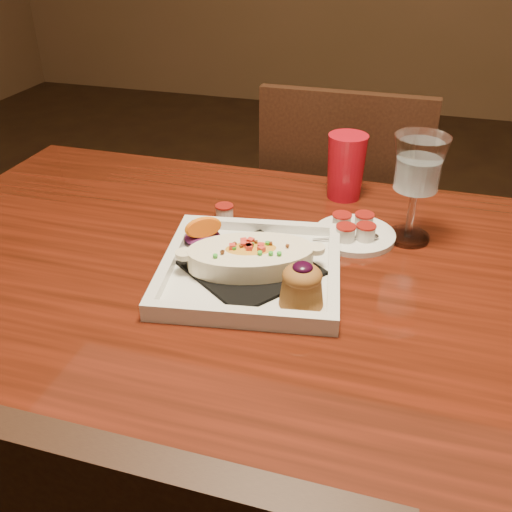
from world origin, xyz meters
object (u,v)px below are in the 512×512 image
(chair_far, at_px, (342,234))
(saucer, at_px, (354,232))
(goblet, at_px, (418,170))
(plate, at_px, (255,265))
(table, at_px, (290,331))
(red_tumbler, at_px, (346,167))

(chair_far, relative_size, saucer, 6.16)
(goblet, bearing_deg, chair_far, 112.01)
(plate, xyz_separation_m, saucer, (0.14, 0.18, -0.01))
(table, distance_m, plate, 0.14)
(plate, xyz_separation_m, goblet, (0.23, 0.21, 0.11))
(chair_far, height_order, red_tumbler, chair_far)
(chair_far, relative_size, goblet, 4.69)
(saucer, distance_m, red_tumbler, 0.19)
(saucer, bearing_deg, chair_far, 99.35)
(plate, bearing_deg, table, -10.80)
(table, height_order, chair_far, chair_far)
(saucer, xyz_separation_m, red_tumbler, (-0.05, 0.17, 0.06))
(chair_far, height_order, plate, chair_far)
(goblet, distance_m, saucer, 0.16)
(table, bearing_deg, saucer, 67.97)
(table, relative_size, saucer, 9.93)
(plate, relative_size, saucer, 2.21)
(plate, bearing_deg, goblet, 32.04)
(saucer, bearing_deg, goblet, 15.09)
(chair_far, height_order, goblet, goblet)
(table, distance_m, goblet, 0.36)
(plate, relative_size, goblet, 1.68)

